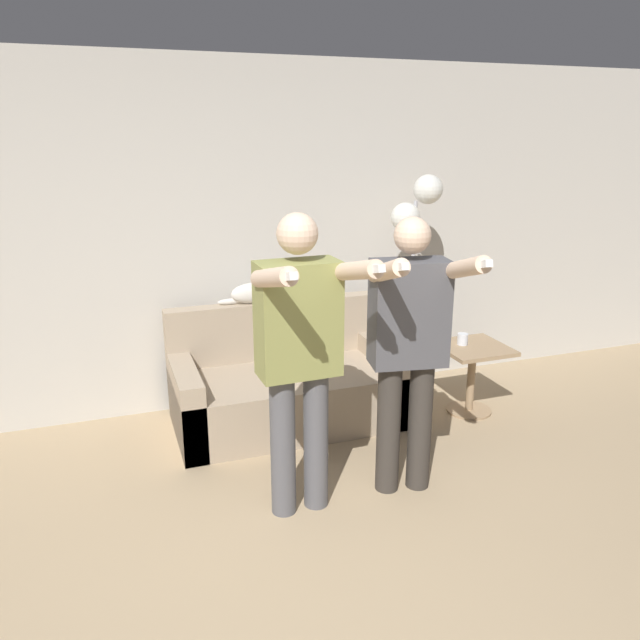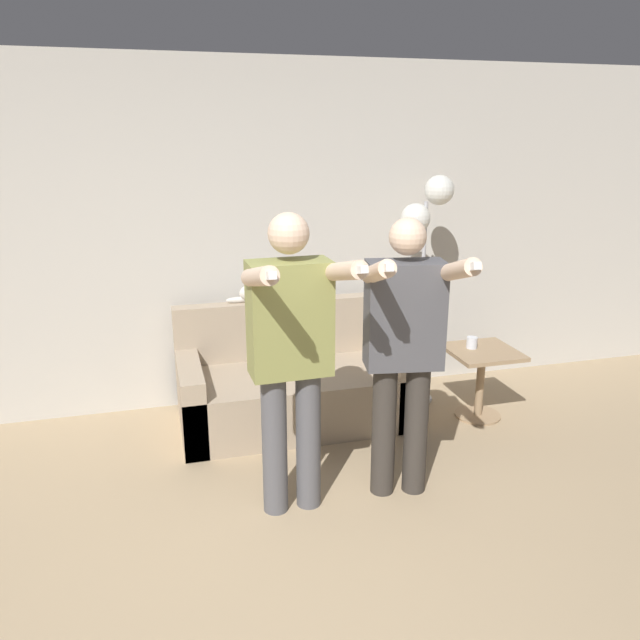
{
  "view_description": "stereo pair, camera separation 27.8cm",
  "coord_description": "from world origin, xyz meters",
  "px_view_note": "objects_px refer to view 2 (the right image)",
  "views": [
    {
      "loc": [
        -0.78,
        -1.87,
        2.08
      ],
      "look_at": [
        0.47,
        1.65,
        0.94
      ],
      "focal_mm": 35.0,
      "sensor_mm": 36.0,
      "label": 1
    },
    {
      "loc": [
        -0.52,
        -1.96,
        2.08
      ],
      "look_at": [
        0.47,
        1.65,
        0.94
      ],
      "focal_mm": 35.0,
      "sensor_mm": 36.0,
      "label": 2
    }
  ],
  "objects_px": {
    "person_left": "(291,347)",
    "floor_lamp": "(426,221)",
    "cat": "(264,291)",
    "couch": "(292,386)",
    "side_table": "(481,369)",
    "person_right": "(404,342)",
    "cup": "(472,343)"
  },
  "relations": [
    {
      "from": "person_left",
      "to": "cat",
      "type": "distance_m",
      "value": 1.44
    },
    {
      "from": "person_left",
      "to": "floor_lamp",
      "type": "bearing_deg",
      "value": 41.33
    },
    {
      "from": "person_right",
      "to": "cat",
      "type": "relative_size",
      "value": 3.53
    },
    {
      "from": "person_right",
      "to": "cup",
      "type": "distance_m",
      "value": 1.32
    },
    {
      "from": "couch",
      "to": "cup",
      "type": "distance_m",
      "value": 1.37
    },
    {
      "from": "couch",
      "to": "person_left",
      "type": "height_order",
      "value": "person_left"
    },
    {
      "from": "floor_lamp",
      "to": "cup",
      "type": "xyz_separation_m",
      "value": [
        0.25,
        -0.35,
        -0.87
      ]
    },
    {
      "from": "person_left",
      "to": "person_right",
      "type": "bearing_deg",
      "value": -1.55
    },
    {
      "from": "person_left",
      "to": "cat",
      "type": "bearing_deg",
      "value": 83.91
    },
    {
      "from": "side_table",
      "to": "floor_lamp",
      "type": "bearing_deg",
      "value": 127.37
    },
    {
      "from": "person_left",
      "to": "floor_lamp",
      "type": "xyz_separation_m",
      "value": [
        1.31,
        1.22,
        0.46
      ]
    },
    {
      "from": "person_left",
      "to": "cat",
      "type": "relative_size",
      "value": 3.64
    },
    {
      "from": "person_left",
      "to": "side_table",
      "type": "xyz_separation_m",
      "value": [
        1.63,
        0.81,
        -0.6
      ]
    },
    {
      "from": "person_right",
      "to": "side_table",
      "type": "distance_m",
      "value": 1.39
    },
    {
      "from": "couch",
      "to": "cup",
      "type": "height_order",
      "value": "couch"
    },
    {
      "from": "person_left",
      "to": "cup",
      "type": "distance_m",
      "value": 1.84
    },
    {
      "from": "person_left",
      "to": "couch",
      "type": "bearing_deg",
      "value": 75.68
    },
    {
      "from": "cat",
      "to": "couch",
      "type": "bearing_deg",
      "value": -65.13
    },
    {
      "from": "cup",
      "to": "person_left",
      "type": "bearing_deg",
      "value": -150.93
    },
    {
      "from": "side_table",
      "to": "cat",
      "type": "bearing_deg",
      "value": 157.42
    },
    {
      "from": "person_right",
      "to": "floor_lamp",
      "type": "bearing_deg",
      "value": 71.27
    },
    {
      "from": "couch",
      "to": "person_left",
      "type": "relative_size",
      "value": 0.98
    },
    {
      "from": "person_right",
      "to": "cup",
      "type": "bearing_deg",
      "value": 53.4
    },
    {
      "from": "cat",
      "to": "floor_lamp",
      "type": "bearing_deg",
      "value": -10.38
    },
    {
      "from": "cat",
      "to": "floor_lamp",
      "type": "xyz_separation_m",
      "value": [
        1.2,
        -0.22,
        0.51
      ]
    },
    {
      "from": "floor_lamp",
      "to": "person_left",
      "type": "bearing_deg",
      "value": -137.15
    },
    {
      "from": "floor_lamp",
      "to": "side_table",
      "type": "height_order",
      "value": "floor_lamp"
    },
    {
      "from": "cat",
      "to": "side_table",
      "type": "relative_size",
      "value": 0.87
    },
    {
      "from": "person_left",
      "to": "person_right",
      "type": "relative_size",
      "value": 1.03
    },
    {
      "from": "couch",
      "to": "person_right",
      "type": "height_order",
      "value": "person_right"
    },
    {
      "from": "floor_lamp",
      "to": "cup",
      "type": "relative_size",
      "value": 20.92
    },
    {
      "from": "couch",
      "to": "cat",
      "type": "relative_size",
      "value": 3.55
    }
  ]
}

